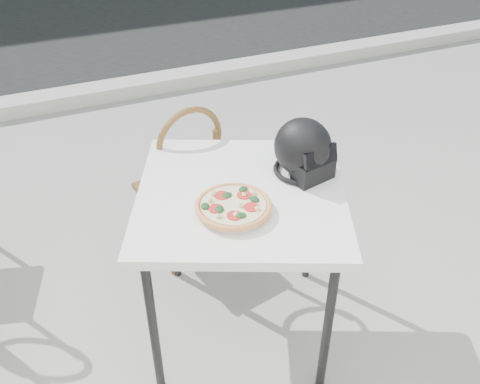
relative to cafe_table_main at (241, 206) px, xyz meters
name	(u,v)px	position (x,y,z in m)	size (l,w,h in m)	color
ground	(189,356)	(-0.30, -0.08, -0.75)	(80.00, 80.00, 0.00)	#989590
curb	(81,95)	(-0.30, 2.92, -0.69)	(30.00, 0.25, 0.12)	#ACA9A0
cafe_table_main	(241,206)	(0.00, 0.00, 0.00)	(1.14, 1.14, 0.82)	white
plate	(233,210)	(-0.08, -0.12, 0.08)	(0.31, 0.31, 0.02)	white
pizza	(233,206)	(-0.08, -0.11, 0.10)	(0.40, 0.40, 0.04)	#E59053
helmet	(304,151)	(0.30, 0.03, 0.19)	(0.30, 0.30, 0.25)	black
cafe_chair_main	(184,177)	(-0.07, 0.60, -0.20)	(0.45, 0.45, 0.99)	brown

